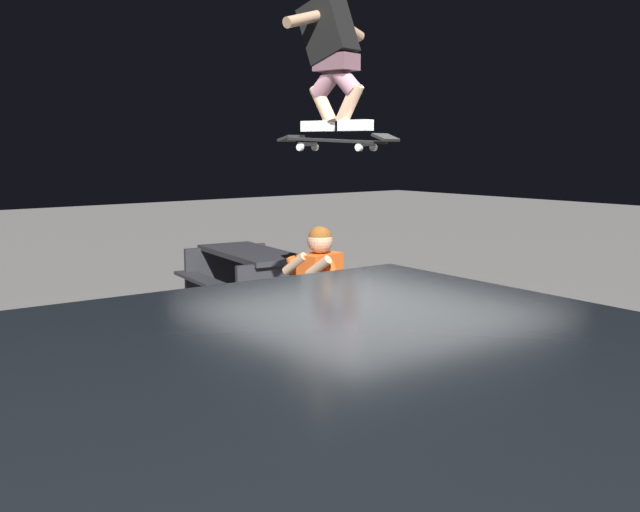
# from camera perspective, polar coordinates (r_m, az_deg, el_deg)

# --- Properties ---
(ground_plane) EXTENTS (40.00, 40.00, 0.00)m
(ground_plane) POSITION_cam_1_polar(r_m,az_deg,el_deg) (6.25, 3.82, -9.99)
(ground_plane) COLOR slate
(ledge_box_main) EXTENTS (2.18, 1.08, 0.52)m
(ledge_box_main) POSITION_cam_1_polar(r_m,az_deg,el_deg) (6.09, 3.10, -7.89)
(ledge_box_main) COLOR #38383D
(ledge_box_main) RESTS_ON ground
(person_sitting_on_ledge) EXTENTS (0.60, 0.78, 1.36)m
(person_sitting_on_ledge) POSITION_cam_1_polar(r_m,az_deg,el_deg) (5.78, -0.70, -3.66)
(person_sitting_on_ledge) COLOR #2D3856
(person_sitting_on_ledge) RESTS_ON ground
(skateboard) EXTENTS (1.04, 0.41, 0.13)m
(skateboard) POSITION_cam_1_polar(r_m,az_deg,el_deg) (5.62, 1.24, 8.85)
(skateboard) COLOR black
(skater_airborne) EXTENTS (0.64, 0.88, 1.12)m
(skater_airborne) POSITION_cam_1_polar(r_m,az_deg,el_deg) (5.70, 0.80, 15.77)
(skater_airborne) COLOR white
(kicker_ramp) EXTENTS (1.51, 1.30, 0.31)m
(kicker_ramp) POSITION_cam_1_polar(r_m,az_deg,el_deg) (7.81, -11.12, -5.97)
(kicker_ramp) COLOR black
(kicker_ramp) RESTS_ON ground
(picnic_table_back) EXTENTS (1.87, 1.56, 0.75)m
(picnic_table_back) POSITION_cam_1_polar(r_m,az_deg,el_deg) (8.83, -5.26, -1.22)
(picnic_table_back) COLOR #28282D
(picnic_table_back) RESTS_ON ground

